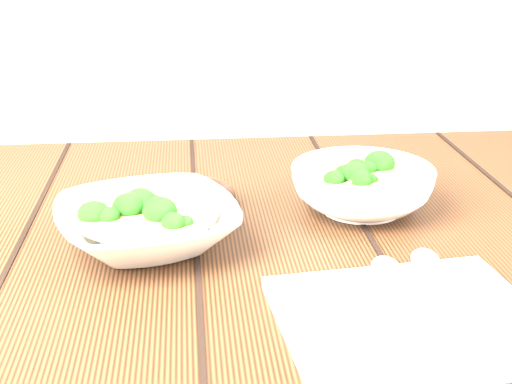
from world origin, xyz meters
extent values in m
cube|color=black|center=(0.00, 0.00, 0.73)|extent=(1.20, 0.80, 0.04)
cube|color=black|center=(0.54, 0.34, 0.35)|extent=(0.07, 0.07, 0.71)
imported|color=silver|center=(-0.07, 0.00, 0.77)|extent=(0.25, 0.25, 0.05)
cylinder|color=olive|center=(-0.07, 0.00, 0.79)|extent=(0.16, 0.16, 0.00)
ellipsoid|color=#236917|center=(-0.06, 0.00, 0.79)|extent=(0.03, 0.03, 0.03)
ellipsoid|color=#236917|center=(-0.06, 0.03, 0.79)|extent=(0.03, 0.03, 0.03)
ellipsoid|color=#236917|center=(-0.10, 0.04, 0.79)|extent=(0.03, 0.03, 0.03)
ellipsoid|color=#236917|center=(-0.10, 0.00, 0.79)|extent=(0.03, 0.03, 0.03)
ellipsoid|color=#236917|center=(-0.10, -0.03, 0.79)|extent=(0.03, 0.03, 0.03)
ellipsoid|color=#236917|center=(-0.07, -0.05, 0.79)|extent=(0.03, 0.03, 0.03)
ellipsoid|color=#236917|center=(-0.05, -0.02, 0.79)|extent=(0.03, 0.03, 0.03)
imported|color=silver|center=(0.19, 0.07, 0.78)|extent=(0.24, 0.24, 0.06)
cylinder|color=olive|center=(0.19, 0.07, 0.80)|extent=(0.14, 0.14, 0.00)
ellipsoid|color=#236917|center=(0.21, 0.08, 0.80)|extent=(0.03, 0.03, 0.02)
ellipsoid|color=#236917|center=(0.20, 0.10, 0.80)|extent=(0.03, 0.03, 0.02)
ellipsoid|color=#236917|center=(0.17, 0.11, 0.80)|extent=(0.03, 0.03, 0.02)
ellipsoid|color=#236917|center=(0.17, 0.08, 0.80)|extent=(0.03, 0.03, 0.02)
ellipsoid|color=#236917|center=(0.16, 0.05, 0.80)|extent=(0.03, 0.03, 0.02)
ellipsoid|color=#236917|center=(0.19, 0.03, 0.80)|extent=(0.03, 0.03, 0.02)
ellipsoid|color=#236917|center=(0.21, 0.06, 0.80)|extent=(0.03, 0.03, 0.02)
torus|color=black|center=(-0.02, 0.10, 0.76)|extent=(0.14, 0.14, 0.03)
cube|color=beige|center=(0.17, -0.20, 0.76)|extent=(0.25, 0.21, 0.01)
cylinder|color=#AEA999|center=(0.15, -0.21, 0.77)|extent=(0.03, 0.15, 0.01)
ellipsoid|color=#AEA999|center=(0.17, -0.12, 0.77)|extent=(0.04, 0.06, 0.01)
cylinder|color=#AEA999|center=(0.19, -0.19, 0.77)|extent=(0.04, 0.15, 0.01)
ellipsoid|color=#AEA999|center=(0.21, -0.10, 0.77)|extent=(0.04, 0.06, 0.01)
camera|label=1|loc=(-0.03, -0.74, 1.10)|focal=50.00mm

